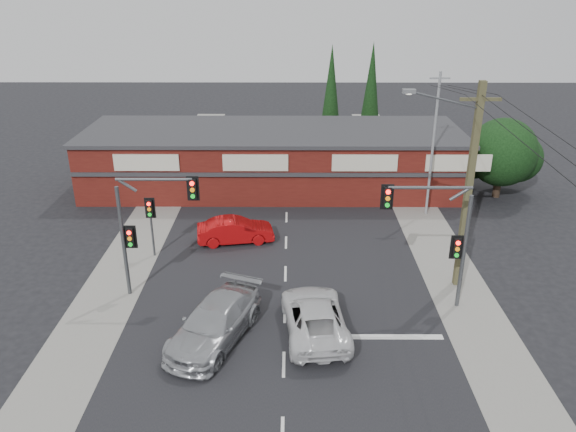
{
  "coord_description": "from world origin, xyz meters",
  "views": [
    {
      "loc": [
        0.26,
        -21.37,
        14.16
      ],
      "look_at": [
        0.14,
        3.0,
        3.67
      ],
      "focal_mm": 35.0,
      "sensor_mm": 36.0,
      "label": 1
    }
  ],
  "objects_px": {
    "white_suv": "(315,316)",
    "silver_suv": "(215,323)",
    "utility_pole": "(467,182)",
    "shop_building": "(273,158)",
    "red_sedan": "(235,230)"
  },
  "relations": [
    {
      "from": "silver_suv",
      "to": "white_suv",
      "type": "bearing_deg",
      "value": 28.97
    },
    {
      "from": "silver_suv",
      "to": "utility_pole",
      "type": "bearing_deg",
      "value": 43.31
    },
    {
      "from": "red_sedan",
      "to": "shop_building",
      "type": "distance_m",
      "value": 9.54
    },
    {
      "from": "white_suv",
      "to": "red_sedan",
      "type": "bearing_deg",
      "value": -70.45
    },
    {
      "from": "shop_building",
      "to": "utility_pole",
      "type": "bearing_deg",
      "value": -56.24
    },
    {
      "from": "red_sedan",
      "to": "utility_pole",
      "type": "height_order",
      "value": "utility_pole"
    },
    {
      "from": "red_sedan",
      "to": "shop_building",
      "type": "bearing_deg",
      "value": -21.24
    },
    {
      "from": "white_suv",
      "to": "shop_building",
      "type": "height_order",
      "value": "shop_building"
    },
    {
      "from": "white_suv",
      "to": "shop_building",
      "type": "xyz_separation_m",
      "value": [
        -2.29,
        18.06,
        1.38
      ]
    },
    {
      "from": "silver_suv",
      "to": "shop_building",
      "type": "xyz_separation_m",
      "value": [
        1.9,
        18.67,
        1.3
      ]
    },
    {
      "from": "utility_pole",
      "to": "shop_building",
      "type": "bearing_deg",
      "value": 123.76
    },
    {
      "from": "silver_suv",
      "to": "red_sedan",
      "type": "height_order",
      "value": "silver_suv"
    },
    {
      "from": "white_suv",
      "to": "silver_suv",
      "type": "height_order",
      "value": "silver_suv"
    },
    {
      "from": "silver_suv",
      "to": "shop_building",
      "type": "bearing_deg",
      "value": 104.98
    },
    {
      "from": "red_sedan",
      "to": "utility_pole",
      "type": "distance_m",
      "value": 13.09
    }
  ]
}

